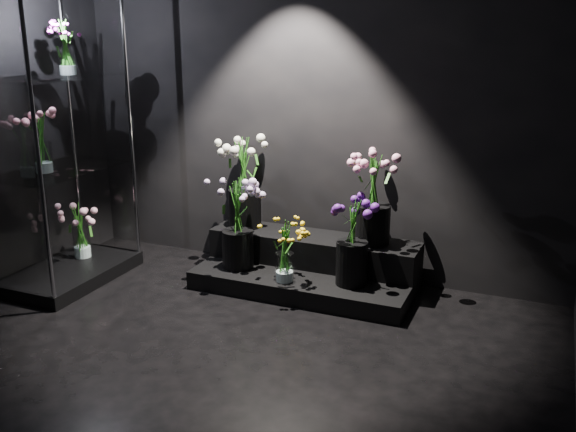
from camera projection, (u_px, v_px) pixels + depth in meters
The scene contains 12 objects.
floor at pixel (183, 390), 3.54m from camera, with size 4.00×4.00×0.00m, color black.
wall_back at pixel (314, 97), 4.90m from camera, with size 4.00×4.00×0.00m, color black.
display_riser at pixel (309, 266), 4.94m from camera, with size 1.65×0.73×0.37m.
display_case at pixel (56, 135), 4.74m from camera, with size 0.63×1.05×2.30m.
bouquet_orange_bells at pixel (285, 249), 4.61m from camera, with size 0.35×0.35×0.48m.
bouquet_lilac at pixel (237, 218), 4.84m from camera, with size 0.43×0.43×0.69m.
bouquet_purple at pixel (352, 236), 4.53m from camera, with size 0.34×0.34×0.63m.
bouquet_cream_roses at pixel (244, 177), 5.07m from camera, with size 0.48×0.48×0.71m.
bouquet_pink_roses at pixel (374, 192), 4.69m from camera, with size 0.47×0.47×0.69m.
bouquet_case_pink at pixel (41, 139), 4.62m from camera, with size 0.29×0.29×0.47m.
bouquet_case_magenta at pixel (66, 47), 4.68m from camera, with size 0.26×0.26×0.40m.
bouquet_case_base_pink at pixel (81, 229), 5.18m from camera, with size 0.39×0.39×0.45m.
Camera 1 is at (1.74, -2.64, 1.95)m, focal length 40.00 mm.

